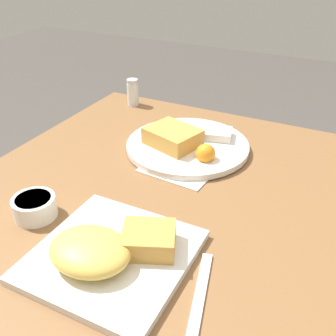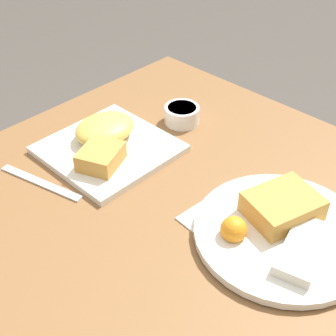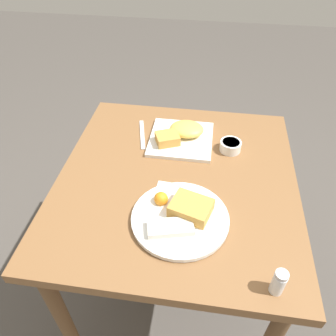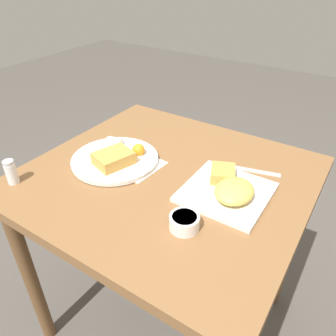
{
  "view_description": "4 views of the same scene",
  "coord_description": "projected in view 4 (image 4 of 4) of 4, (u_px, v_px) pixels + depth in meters",
  "views": [
    {
      "loc": [
        0.3,
        -0.58,
        1.23
      ],
      "look_at": [
        0.01,
        0.0,
        0.83
      ],
      "focal_mm": 42.0,
      "sensor_mm": 36.0,
      "label": 1
    },
    {
      "loc": [
        0.49,
        0.43,
        1.35
      ],
      "look_at": [
        0.02,
        -0.03,
        0.83
      ],
      "focal_mm": 50.0,
      "sensor_mm": 36.0,
      "label": 2
    },
    {
      "loc": [
        -0.09,
        0.81,
        1.55
      ],
      "look_at": [
        0.03,
        -0.01,
        0.8
      ],
      "focal_mm": 35.0,
      "sensor_mm": 36.0,
      "label": 3
    },
    {
      "loc": [
        -0.72,
        -0.48,
        1.37
      ],
      "look_at": [
        -0.0,
        -0.01,
        0.8
      ],
      "focal_mm": 35.0,
      "sensor_mm": 36.0,
      "label": 4
    }
  ],
  "objects": [
    {
      "name": "sauce_ramekin",
      "position": [
        184.0,
        222.0,
        0.84
      ],
      "size": [
        0.08,
        0.08,
        0.04
      ],
      "color": "white",
      "rests_on": "dining_table"
    },
    {
      "name": "plate_oval_far",
      "position": [
        115.0,
        158.0,
        1.1
      ],
      "size": [
        0.29,
        0.29,
        0.05
      ],
      "color": "white",
      "rests_on": "menu_card"
    },
    {
      "name": "dining_table",
      "position": [
        167.0,
        200.0,
        1.11
      ],
      "size": [
        0.81,
        0.87,
        0.77
      ],
      "color": "brown",
      "rests_on": "ground_plane"
    },
    {
      "name": "ground_plane",
      "position": [
        167.0,
        315.0,
        1.48
      ],
      "size": [
        8.0,
        8.0,
        0.0
      ],
      "primitive_type": "plane",
      "color": "#4C4742"
    },
    {
      "name": "butter_knife",
      "position": [
        251.0,
        170.0,
        1.07
      ],
      "size": [
        0.06,
        0.19,
        0.0
      ],
      "rotation": [
        0.0,
        0.0,
        1.81
      ],
      "color": "silver",
      "rests_on": "dining_table"
    },
    {
      "name": "plate_square_near",
      "position": [
        229.0,
        189.0,
        0.95
      ],
      "size": [
        0.24,
        0.24,
        0.06
      ],
      "color": "white",
      "rests_on": "dining_table"
    },
    {
      "name": "salt_shaker",
      "position": [
        11.0,
        173.0,
        1.0
      ],
      "size": [
        0.03,
        0.03,
        0.08
      ],
      "color": "white",
      "rests_on": "dining_table"
    },
    {
      "name": "menu_card",
      "position": [
        127.0,
        161.0,
        1.12
      ],
      "size": [
        0.17,
        0.25,
        0.0
      ],
      "rotation": [
        0.0,
        0.0,
        -0.08
      ],
      "color": "silver",
      "rests_on": "dining_table"
    }
  ]
}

